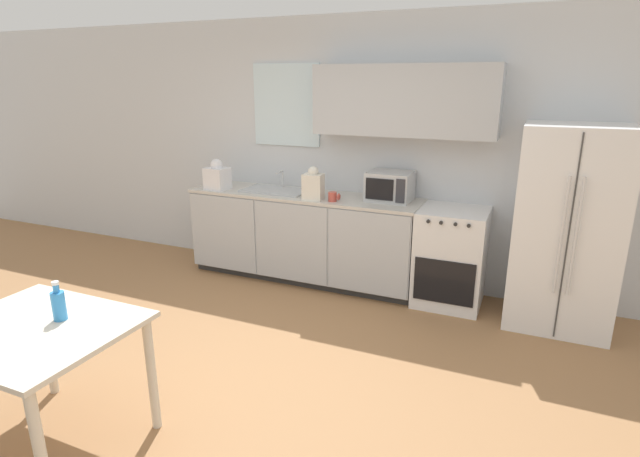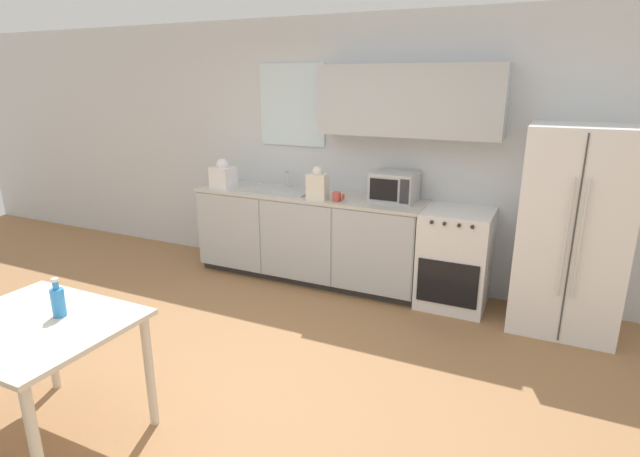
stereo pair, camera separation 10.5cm
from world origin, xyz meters
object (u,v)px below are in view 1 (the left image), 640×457
object	(u,v)px
coffee_mug	(333,197)
drink_bottle	(59,304)
microwave	(390,186)
dining_table	(36,346)
refrigerator	(566,229)
oven_range	(451,257)

from	to	relation	value
coffee_mug	drink_bottle	world-z (taller)	coffee_mug
microwave	dining_table	distance (m)	3.27
microwave	dining_table	world-z (taller)	microwave
microwave	drink_bottle	world-z (taller)	microwave
refrigerator	coffee_mug	xyz separation A→B (m)	(-2.07, -0.14, 0.12)
coffee_mug	drink_bottle	xyz separation A→B (m)	(-0.59, -2.64, -0.12)
oven_range	coffee_mug	distance (m)	1.26
oven_range	microwave	distance (m)	0.90
refrigerator	coffee_mug	world-z (taller)	refrigerator
coffee_mug	drink_bottle	bearing A→B (deg)	-102.59
oven_range	drink_bottle	distance (m)	3.33
oven_range	dining_table	world-z (taller)	oven_range
oven_range	microwave	xyz separation A→B (m)	(-0.64, 0.09, 0.62)
dining_table	drink_bottle	size ratio (longest dim) A/B	4.40
oven_range	drink_bottle	bearing A→B (deg)	-121.44
refrigerator	drink_bottle	distance (m)	3.85
oven_range	coffee_mug	size ratio (longest dim) A/B	7.99
microwave	dining_table	size ratio (longest dim) A/B	0.42
drink_bottle	refrigerator	bearing A→B (deg)	46.18
oven_range	drink_bottle	size ratio (longest dim) A/B	4.00
refrigerator	microwave	bearing A→B (deg)	175.29
dining_table	drink_bottle	bearing A→B (deg)	62.29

